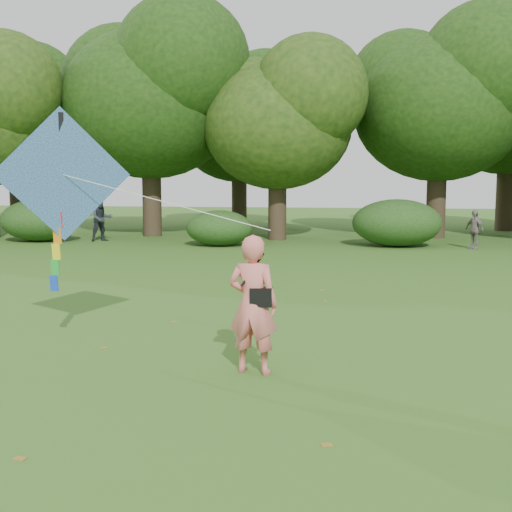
# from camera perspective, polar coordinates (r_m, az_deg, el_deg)

# --- Properties ---
(ground) EXTENTS (100.00, 100.00, 0.00)m
(ground) POSITION_cam_1_polar(r_m,az_deg,el_deg) (8.48, -0.09, -11.81)
(ground) COLOR #265114
(ground) RESTS_ON ground
(man_kite_flyer) EXTENTS (0.79, 0.59, 1.95)m
(man_kite_flyer) POSITION_cam_1_polar(r_m,az_deg,el_deg) (8.95, -0.26, -4.33)
(man_kite_flyer) COLOR #E06F69
(man_kite_flyer) RESTS_ON ground
(bystander_left) EXTENTS (1.20, 1.18, 1.95)m
(bystander_left) POSITION_cam_1_polar(r_m,az_deg,el_deg) (28.29, -13.58, 3.27)
(bystander_left) COLOR #242A30
(bystander_left) RESTS_ON ground
(bystander_right) EXTENTS (0.80, 0.93, 1.49)m
(bystander_right) POSITION_cam_1_polar(r_m,az_deg,el_deg) (25.85, 18.83, 2.24)
(bystander_right) COLOR gray
(bystander_right) RESTS_ON ground
(crossbody_bag) EXTENTS (0.43, 0.20, 0.74)m
(crossbody_bag) POSITION_cam_1_polar(r_m,az_deg,el_deg) (8.88, 0.45, -3.57)
(crossbody_bag) COLOR black
(crossbody_bag) RESTS_ON ground
(flying_kite) EXTENTS (4.49, 1.54, 2.96)m
(flying_kite) POSITION_cam_1_polar(r_m,az_deg,el_deg) (10.75, -16.83, 6.67)
(flying_kite) COLOR #283BB0
(flying_kite) RESTS_ON ground
(tree_line) EXTENTS (54.70, 15.30, 9.48)m
(tree_line) POSITION_cam_1_polar(r_m,az_deg,el_deg) (30.95, 9.49, 12.25)
(tree_line) COLOR #3A2D1E
(tree_line) RESTS_ON ground
(shrub_band) EXTENTS (39.15, 3.22, 1.88)m
(shrub_band) POSITION_cam_1_polar(r_m,az_deg,el_deg) (25.68, 4.13, 2.81)
(shrub_band) COLOR #264919
(shrub_band) RESTS_ON ground
(fallen_leaves) EXTENTS (9.39, 10.04, 0.01)m
(fallen_leaves) POSITION_cam_1_polar(r_m,az_deg,el_deg) (10.11, -7.19, -8.72)
(fallen_leaves) COLOR olive
(fallen_leaves) RESTS_ON ground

